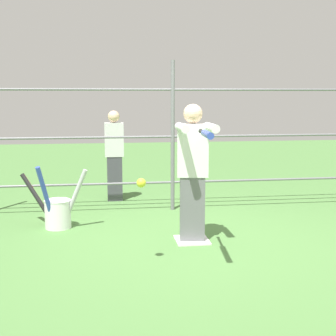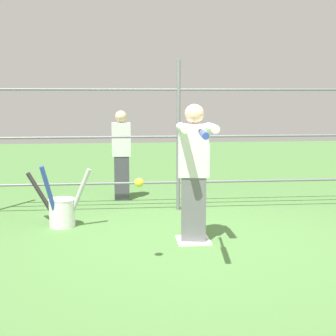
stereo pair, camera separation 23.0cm
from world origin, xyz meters
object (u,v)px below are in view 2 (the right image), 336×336
at_px(bat_bucket, 60,209).
at_px(softball_in_flight, 139,183).
at_px(batter, 194,169).
at_px(baseball_bat_swinging, 203,134).
at_px(bystander_behind_fence, 121,154).

bearing_deg(bat_bucket, softball_in_flight, 122.49).
height_order(batter, softball_in_flight, batter).
bearing_deg(softball_in_flight, baseball_bat_swinging, 161.04).
xyz_separation_m(batter, softball_in_flight, (0.68, 0.77, -0.01)).
distance_m(baseball_bat_swinging, softball_in_flight, 0.83).
height_order(batter, bystander_behind_fence, batter).
bearing_deg(softball_in_flight, bat_bucket, -57.51).
bearing_deg(baseball_bat_swinging, bystander_behind_fence, -76.49).
relative_size(softball_in_flight, bat_bucket, 0.10).
bearing_deg(bat_bucket, batter, 153.89).
distance_m(baseball_bat_swinging, bystander_behind_fence, 3.52).
height_order(softball_in_flight, bystander_behind_fence, bystander_behind_fence).
distance_m(batter, bat_bucket, 2.00).
bearing_deg(bystander_behind_fence, softball_in_flight, 93.43).
height_order(batter, baseball_bat_swinging, batter).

